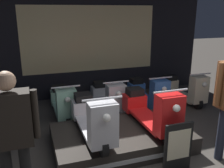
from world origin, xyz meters
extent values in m
cube|color=black|center=(0.00, 3.99, 1.60)|extent=(6.44, 0.08, 3.20)
cube|color=beige|center=(0.00, 3.95, 1.55)|extent=(3.54, 0.01, 1.70)
cube|color=#2D2823|center=(-0.19, 1.14, 0.15)|extent=(2.30, 1.36, 0.30)
cube|color=silver|center=(-0.19, 0.46, 0.13)|extent=(1.61, 0.01, 0.07)
cylinder|color=black|center=(-0.71, 0.49, 0.44)|extent=(0.09, 0.29, 0.29)
cylinder|color=black|center=(-0.71, 1.80, 0.44)|extent=(0.09, 0.29, 0.29)
cube|color=#BCBCC1|center=(-0.71, 1.14, 0.43)|extent=(0.37, 1.23, 0.05)
cube|color=#BCBCC1|center=(-0.71, 0.51, 0.77)|extent=(0.39, 0.26, 0.64)
cube|color=#BCBCC1|center=(-0.71, 1.78, 0.51)|extent=(0.41, 0.30, 0.33)
cube|color=black|center=(-0.71, 1.77, 0.75)|extent=(0.30, 0.27, 0.13)
cylinder|color=silver|center=(-0.71, 0.50, 1.15)|extent=(0.56, 0.03, 0.03)
sphere|color=white|center=(-0.71, 0.32, 0.95)|extent=(0.11, 0.11, 0.11)
cylinder|color=black|center=(0.33, 0.49, 0.44)|extent=(0.09, 0.29, 0.29)
cylinder|color=black|center=(0.33, 1.80, 0.44)|extent=(0.09, 0.29, 0.29)
cube|color=red|center=(0.33, 1.14, 0.43)|extent=(0.37, 1.23, 0.05)
cube|color=red|center=(0.33, 0.51, 0.77)|extent=(0.39, 0.26, 0.64)
cube|color=red|center=(0.33, 1.78, 0.51)|extent=(0.41, 0.30, 0.33)
cube|color=black|center=(0.33, 1.77, 0.75)|extent=(0.30, 0.27, 0.13)
cylinder|color=silver|center=(0.33, 0.50, 1.15)|extent=(0.56, 0.03, 0.03)
sphere|color=white|center=(0.33, 0.32, 0.95)|extent=(0.11, 0.11, 0.11)
cylinder|color=black|center=(-2.00, 2.14, 0.14)|extent=(0.09, 0.29, 0.29)
cylinder|color=black|center=(-2.00, 3.46, 0.14)|extent=(0.09, 0.29, 0.29)
cube|color=black|center=(-2.00, 2.80, 0.13)|extent=(0.37, 1.23, 0.05)
cube|color=black|center=(-2.00, 2.17, 0.48)|extent=(0.39, 0.26, 0.64)
cube|color=black|center=(-2.00, 3.44, 0.22)|extent=(0.41, 0.30, 0.33)
cube|color=black|center=(-2.00, 3.43, 0.45)|extent=(0.30, 0.27, 0.13)
cylinder|color=silver|center=(-2.00, 2.16, 0.85)|extent=(0.56, 0.03, 0.03)
sphere|color=white|center=(-2.00, 1.98, 0.65)|extent=(0.11, 0.11, 0.11)
cylinder|color=black|center=(-0.96, 2.14, 0.14)|extent=(0.09, 0.29, 0.29)
cylinder|color=black|center=(-0.96, 3.46, 0.14)|extent=(0.09, 0.29, 0.29)
cube|color=#8EC6AD|center=(-0.96, 2.80, 0.13)|extent=(0.37, 1.23, 0.05)
cube|color=#8EC6AD|center=(-0.96, 2.17, 0.48)|extent=(0.39, 0.26, 0.64)
cube|color=#8EC6AD|center=(-0.96, 3.44, 0.22)|extent=(0.41, 0.30, 0.33)
cube|color=black|center=(-0.96, 3.43, 0.45)|extent=(0.30, 0.27, 0.13)
cylinder|color=silver|center=(-0.96, 2.16, 0.85)|extent=(0.56, 0.03, 0.03)
sphere|color=white|center=(-0.96, 1.98, 0.65)|extent=(0.11, 0.11, 0.11)
cylinder|color=black|center=(0.08, 2.14, 0.14)|extent=(0.09, 0.29, 0.29)
cylinder|color=black|center=(0.08, 3.46, 0.14)|extent=(0.09, 0.29, 0.29)
cube|color=#BCBCC1|center=(0.08, 2.80, 0.13)|extent=(0.37, 1.23, 0.05)
cube|color=#BCBCC1|center=(0.08, 2.17, 0.48)|extent=(0.39, 0.26, 0.64)
cube|color=#BCBCC1|center=(0.08, 3.44, 0.22)|extent=(0.41, 0.30, 0.33)
cube|color=black|center=(0.08, 3.43, 0.45)|extent=(0.30, 0.27, 0.13)
cylinder|color=silver|center=(0.08, 2.16, 0.85)|extent=(0.56, 0.03, 0.03)
sphere|color=white|center=(0.08, 1.98, 0.65)|extent=(0.11, 0.11, 0.11)
cylinder|color=black|center=(1.12, 2.14, 0.14)|extent=(0.09, 0.29, 0.29)
cylinder|color=black|center=(1.12, 3.46, 0.14)|extent=(0.09, 0.29, 0.29)
cube|color=#386BBC|center=(1.12, 2.80, 0.13)|extent=(0.37, 1.23, 0.05)
cube|color=#386BBC|center=(1.12, 2.17, 0.48)|extent=(0.39, 0.26, 0.64)
cube|color=#386BBC|center=(1.12, 3.44, 0.22)|extent=(0.41, 0.30, 0.33)
cube|color=black|center=(1.12, 3.43, 0.45)|extent=(0.30, 0.27, 0.13)
cylinder|color=silver|center=(1.12, 2.16, 0.85)|extent=(0.56, 0.03, 0.03)
sphere|color=white|center=(1.12, 1.98, 0.65)|extent=(0.11, 0.11, 0.11)
cylinder|color=black|center=(2.15, 2.14, 0.14)|extent=(0.09, 0.29, 0.29)
cylinder|color=black|center=(2.15, 3.46, 0.14)|extent=(0.09, 0.29, 0.29)
cube|color=beige|center=(2.15, 2.80, 0.13)|extent=(0.37, 1.23, 0.05)
cube|color=beige|center=(2.15, 2.17, 0.48)|extent=(0.39, 0.26, 0.64)
cube|color=beige|center=(2.15, 3.44, 0.22)|extent=(0.41, 0.30, 0.33)
cube|color=black|center=(2.15, 3.43, 0.45)|extent=(0.30, 0.27, 0.13)
cylinder|color=silver|center=(2.15, 2.16, 0.85)|extent=(0.56, 0.03, 0.03)
sphere|color=white|center=(2.15, 1.98, 0.65)|extent=(0.11, 0.11, 0.11)
cube|color=black|center=(-1.84, 0.28, 1.12)|extent=(0.46, 0.26, 0.63)
cylinder|color=black|center=(-1.57, 0.28, 1.14)|extent=(0.08, 0.08, 0.58)
sphere|color=tan|center=(-1.84, 0.28, 1.56)|extent=(0.22, 0.22, 0.22)
cylinder|color=#232838|center=(1.15, 0.28, 0.44)|extent=(0.13, 0.13, 0.88)
cylinder|color=brown|center=(0.98, 0.28, 1.25)|extent=(0.08, 0.08, 0.64)
cube|color=black|center=(0.34, 0.22, 0.38)|extent=(0.44, 0.04, 0.76)
cube|color=beige|center=(0.34, 0.20, 0.44)|extent=(0.36, 0.01, 0.46)
camera|label=1|loc=(-1.58, -2.49, 2.28)|focal=40.00mm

